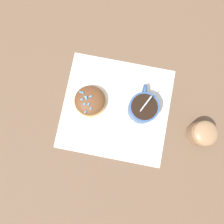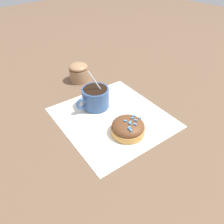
# 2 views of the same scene
# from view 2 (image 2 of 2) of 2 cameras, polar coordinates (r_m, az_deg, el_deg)

# --- Properties ---
(ground_plane) EXTENTS (3.00, 3.00, 0.00)m
(ground_plane) POSITION_cam_2_polar(r_m,az_deg,el_deg) (0.61, 0.13, -1.50)
(ground_plane) COLOR brown
(paper_napkin) EXTENTS (0.33, 0.31, 0.00)m
(paper_napkin) POSITION_cam_2_polar(r_m,az_deg,el_deg) (0.61, 0.13, -1.39)
(paper_napkin) COLOR white
(paper_napkin) RESTS_ON ground_plane
(coffee_cup) EXTENTS (0.08, 0.10, 0.12)m
(coffee_cup) POSITION_cam_2_polar(r_m,az_deg,el_deg) (0.63, -4.66, 3.82)
(coffee_cup) COLOR #335184
(coffee_cup) RESTS_ON paper_napkin
(frosted_pastry) EXTENTS (0.09, 0.09, 0.04)m
(frosted_pastry) POSITION_cam_2_polar(r_m,az_deg,el_deg) (0.55, 4.21, -4.01)
(frosted_pastry) COLOR #D19347
(frosted_pastry) RESTS_ON paper_napkin
(sugar_bowl) EXTENTS (0.07, 0.07, 0.06)m
(sugar_bowl) POSITION_cam_2_polar(r_m,az_deg,el_deg) (0.78, -8.66, 10.25)
(sugar_bowl) COLOR #99704C
(sugar_bowl) RESTS_ON ground_plane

